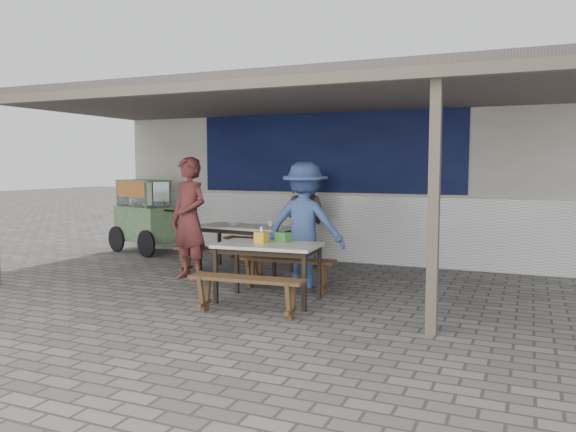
# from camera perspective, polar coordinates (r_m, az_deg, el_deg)

# --- Properties ---
(ground) EXTENTS (60.00, 60.00, 0.00)m
(ground) POSITION_cam_1_polar(r_m,az_deg,el_deg) (7.66, -2.38, -7.99)
(ground) COLOR slate
(ground) RESTS_ON ground
(back_wall) EXTENTS (9.00, 1.28, 3.50)m
(back_wall) POSITION_cam_1_polar(r_m,az_deg,el_deg) (10.79, 5.89, 5.02)
(back_wall) COLOR silver
(back_wall) RESTS_ON ground
(warung_roof) EXTENTS (9.00, 4.21, 2.81)m
(warung_roof) POSITION_cam_1_polar(r_m,az_deg,el_deg) (8.33, 0.40, 11.87)
(warung_roof) COLOR #574D4A
(warung_roof) RESTS_ON ground
(table_left) EXTENTS (1.62, 0.83, 0.75)m
(table_left) POSITION_cam_1_polar(r_m,az_deg,el_deg) (9.28, -4.39, -1.47)
(table_left) COLOR beige
(table_left) RESTS_ON ground
(bench_left_street) EXTENTS (1.68, 0.44, 0.45)m
(bench_left_street) POSITION_cam_1_polar(r_m,az_deg,el_deg) (8.76, -6.86, -4.06)
(bench_left_street) COLOR brown
(bench_left_street) RESTS_ON ground
(bench_left_wall) EXTENTS (1.68, 0.44, 0.45)m
(bench_left_wall) POSITION_cam_1_polar(r_m,az_deg,el_deg) (9.90, -2.18, -2.96)
(bench_left_wall) COLOR brown
(bench_left_wall) RESTS_ON ground
(table_right) EXTENTS (1.34, 0.85, 0.75)m
(table_right) POSITION_cam_1_polar(r_m,az_deg,el_deg) (7.16, -2.03, -3.45)
(table_right) COLOR beige
(table_right) RESTS_ON ground
(bench_right_street) EXTENTS (1.41, 0.38, 0.45)m
(bench_right_street) POSITION_cam_1_polar(r_m,az_deg,el_deg) (6.58, -4.26, -7.21)
(bench_right_street) COLOR brown
(bench_right_street) RESTS_ON ground
(bench_right_wall) EXTENTS (1.41, 0.38, 0.45)m
(bench_right_wall) POSITION_cam_1_polar(r_m,az_deg,el_deg) (7.86, -0.16, -5.15)
(bench_right_wall) COLOR brown
(bench_right_wall) RESTS_ON ground
(vendor_cart) EXTENTS (1.87, 1.09, 1.46)m
(vendor_cart) POSITION_cam_1_polar(r_m,az_deg,el_deg) (11.56, -14.38, 0.28)
(vendor_cart) COLOR #7F9E69
(vendor_cart) RESTS_ON ground
(patron_street_side) EXTENTS (0.78, 0.63, 1.87)m
(patron_street_side) POSITION_cam_1_polar(r_m,az_deg,el_deg) (8.67, -10.01, -0.25)
(patron_street_side) COLOR brown
(patron_street_side) RESTS_ON ground
(patron_wall_side) EXTENTS (0.89, 0.75, 1.64)m
(patron_wall_side) POSITION_cam_1_polar(r_m,az_deg,el_deg) (9.82, 1.80, -0.22)
(patron_wall_side) COLOR #4C4528
(patron_wall_side) RESTS_ON ground
(patron_right_table) EXTENTS (1.20, 0.74, 1.80)m
(patron_right_table) POSITION_cam_1_polar(r_m,az_deg,el_deg) (8.02, 1.72, -0.89)
(patron_right_table) COLOR #3D5897
(patron_right_table) RESTS_ON ground
(tissue_box) EXTENTS (0.16, 0.16, 0.14)m
(tissue_box) POSITION_cam_1_polar(r_m,az_deg,el_deg) (7.21, -2.72, -2.18)
(tissue_box) COLOR gold
(tissue_box) RESTS_ON table_right
(donation_box) EXTENTS (0.22, 0.18, 0.13)m
(donation_box) POSITION_cam_1_polar(r_m,az_deg,el_deg) (7.31, -0.52, -2.15)
(donation_box) COLOR #3C7C37
(donation_box) RESTS_ON table_right
(condiment_jar) EXTENTS (0.07, 0.07, 0.08)m
(condiment_jar) POSITION_cam_1_polar(r_m,az_deg,el_deg) (9.27, -1.78, -0.73)
(condiment_jar) COLOR white
(condiment_jar) RESTS_ON table_left
(condiment_bowl) EXTENTS (0.20, 0.20, 0.04)m
(condiment_bowl) POSITION_cam_1_polar(r_m,az_deg,el_deg) (9.41, -5.41, -0.78)
(condiment_bowl) COLOR white
(condiment_bowl) RESTS_ON table_left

